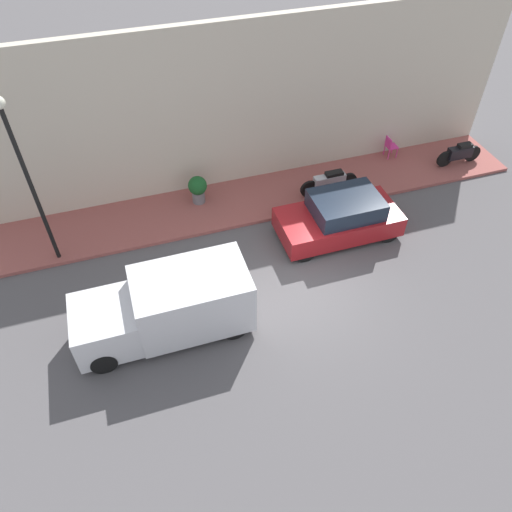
{
  "coord_description": "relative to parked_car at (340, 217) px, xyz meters",
  "views": [
    {
      "loc": [
        -8.77,
        4.3,
        10.95
      ],
      "look_at": [
        1.08,
        1.15,
        0.6
      ],
      "focal_mm": 35.0,
      "sensor_mm": 36.0,
      "label": 1
    }
  ],
  "objects": [
    {
      "name": "motorcycle_black",
      "position": [
        2.11,
        -5.85,
        -0.13
      ],
      "size": [
        0.3,
        1.82,
        0.82
      ],
      "color": "black",
      "rests_on": "sidewalk"
    },
    {
      "name": "streetlamp",
      "position": [
        1.55,
        8.65,
        2.76
      ],
      "size": [
        0.32,
        0.32,
        5.27
      ],
      "color": "black",
      "rests_on": "sidewalk"
    },
    {
      "name": "delivery_van",
      "position": [
        -2.12,
        5.9,
        0.23
      ],
      "size": [
        1.8,
        4.54,
        1.82
      ],
      "color": "silver",
      "rests_on": "ground_plane"
    },
    {
      "name": "ground_plane",
      "position": [
        -1.83,
        1.88,
        -0.69
      ],
      "size": [
        60.0,
        60.0,
        0.0
      ],
      "primitive_type": "plane",
      "color": "#514F51"
    },
    {
      "name": "parked_car",
      "position": [
        0.0,
        0.0,
        0.0
      ],
      "size": [
        1.83,
        3.82,
        1.45
      ],
      "color": "maroon",
      "rests_on": "ground_plane"
    },
    {
      "name": "building_facade",
      "position": [
        3.84,
        1.88,
        2.14
      ],
      "size": [
        0.3,
        18.73,
        5.66
      ],
      "color": "beige",
      "rests_on": "ground_plane"
    },
    {
      "name": "potted_plant",
      "position": [
        2.85,
        3.93,
        -0.0
      ],
      "size": [
        0.64,
        0.64,
        1.0
      ],
      "color": "slate",
      "rests_on": "sidewalk"
    },
    {
      "name": "cafe_chair",
      "position": [
        3.32,
        -3.6,
        -0.1
      ],
      "size": [
        0.4,
        0.4,
        0.82
      ],
      "color": "#D8338C",
      "rests_on": "sidewalk"
    },
    {
      "name": "sidewalk",
      "position": [
        2.47,
        1.88,
        -0.63
      ],
      "size": [
        2.44,
        18.73,
        0.12
      ],
      "color": "#934C47",
      "rests_on": "ground_plane"
    },
    {
      "name": "scooter_silver",
      "position": [
        1.97,
        -0.52,
        -0.12
      ],
      "size": [
        0.3,
        2.11,
        0.83
      ],
      "color": "#B7B7BF",
      "rests_on": "sidewalk"
    }
  ]
}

